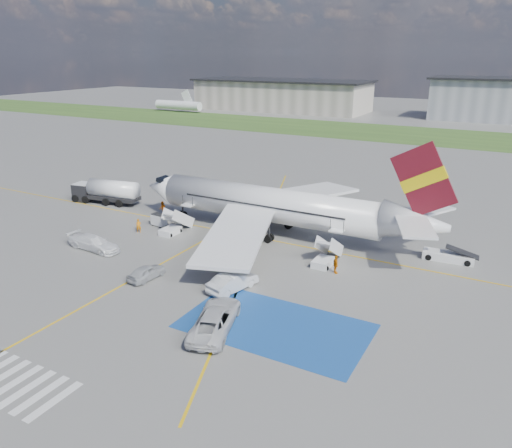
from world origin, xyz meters
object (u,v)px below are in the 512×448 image
at_px(airliner, 280,206).
at_px(fuel_tanker, 106,193).
at_px(van_white_a, 215,316).
at_px(belt_loader, 449,257).
at_px(car_silver_b, 233,282).
at_px(gpu_cart, 159,220).
at_px(car_silver_a, 147,272).
at_px(van_white_b, 94,241).

relative_size(airliner, fuel_tanker, 3.75).
bearing_deg(fuel_tanker, van_white_a, -42.57).
height_order(belt_loader, van_white_a, van_white_a).
bearing_deg(car_silver_b, fuel_tanker, -12.09).
relative_size(car_silver_b, van_white_a, 0.86).
distance_m(airliner, fuel_tanker, 26.42).
height_order(airliner, gpu_cart, airliner).
bearing_deg(van_white_a, airliner, -95.03).
relative_size(car_silver_a, van_white_b, 0.79).
height_order(car_silver_a, van_white_a, van_white_a).
bearing_deg(car_silver_a, van_white_a, 161.97).
relative_size(gpu_cart, van_white_b, 0.38).
height_order(airliner, van_white_b, airliner).
bearing_deg(van_white_a, van_white_b, -37.94).
xyz_separation_m(fuel_tanker, van_white_b, (11.25, -13.26, -0.40)).
distance_m(airliner, gpu_cart, 14.80).
bearing_deg(belt_loader, fuel_tanker, 177.58).
height_order(airliner, car_silver_b, airliner).
xyz_separation_m(belt_loader, car_silver_a, (-23.42, -17.74, 0.28)).
xyz_separation_m(car_silver_a, car_silver_b, (8.05, 1.84, 0.14)).
bearing_deg(gpu_cart, car_silver_a, -48.47).
distance_m(airliner, belt_loader, 18.27).
height_order(gpu_cart, van_white_b, van_white_b).
xyz_separation_m(belt_loader, van_white_a, (-13.20, -21.97, 0.68)).
height_order(fuel_tanker, van_white_b, fuel_tanker).
distance_m(gpu_cart, van_white_a, 24.87).
relative_size(gpu_cart, car_silver_a, 0.48).
height_order(airliner, van_white_a, airliner).
bearing_deg(gpu_cart, airliner, 22.84).
xyz_separation_m(car_silver_a, van_white_a, (10.21, -4.23, 0.40)).
xyz_separation_m(gpu_cart, van_white_b, (-1.13, -9.22, 0.31)).
bearing_deg(belt_loader, car_silver_b, -138.45).
distance_m(airliner, van_white_a, 21.13).
xyz_separation_m(fuel_tanker, gpu_cart, (12.38, -4.04, -0.71)).
distance_m(car_silver_b, van_white_b, 17.71).
height_order(airliner, car_silver_a, airliner).
relative_size(airliner, car_silver_b, 7.49).
bearing_deg(van_white_b, van_white_a, -106.26).
bearing_deg(car_silver_b, van_white_b, 10.77).
bearing_deg(van_white_a, gpu_cart, -59.30).
distance_m(fuel_tanker, car_silver_b, 32.30).
relative_size(belt_loader, car_silver_b, 1.07).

